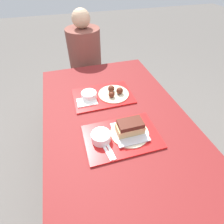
% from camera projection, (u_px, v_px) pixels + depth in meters
% --- Properties ---
extents(ground_plane, '(12.00, 12.00, 0.00)m').
position_uv_depth(ground_plane, '(115.00, 174.00, 1.63)').
color(ground_plane, '#605B56').
extents(picnic_table, '(0.93, 1.52, 0.72)m').
position_uv_depth(picnic_table, '(117.00, 128.00, 1.20)').
color(picnic_table, maroon).
rests_on(picnic_table, ground_plane).
extents(picnic_bench_far, '(0.88, 0.28, 0.44)m').
position_uv_depth(picnic_bench_far, '(92.00, 84.00, 2.07)').
color(picnic_bench_far, maroon).
rests_on(picnic_bench_far, ground_plane).
extents(tray_near, '(0.43, 0.29, 0.01)m').
position_uv_depth(tray_near, '(122.00, 137.00, 1.02)').
color(tray_near, red).
rests_on(tray_near, picnic_table).
extents(tray_far, '(0.43, 0.29, 0.01)m').
position_uv_depth(tray_far, '(103.00, 96.00, 1.31)').
color(tray_far, red).
rests_on(tray_far, picnic_table).
extents(bowl_coleslaw_near, '(0.11, 0.11, 0.05)m').
position_uv_depth(bowl_coleslaw_near, '(101.00, 137.00, 0.98)').
color(bowl_coleslaw_near, white).
rests_on(bowl_coleslaw_near, tray_near).
extents(brisket_sandwich_plate, '(0.23, 0.23, 0.10)m').
position_uv_depth(brisket_sandwich_plate, '(130.00, 129.00, 1.01)').
color(brisket_sandwich_plate, beige).
rests_on(brisket_sandwich_plate, tray_near).
extents(plastic_fork_near, '(0.05, 0.17, 0.00)m').
position_uv_depth(plastic_fork_near, '(105.00, 148.00, 0.95)').
color(plastic_fork_near, white).
rests_on(plastic_fork_near, tray_near).
extents(plastic_knife_near, '(0.04, 0.17, 0.00)m').
position_uv_depth(plastic_knife_near, '(109.00, 147.00, 0.95)').
color(plastic_knife_near, white).
rests_on(plastic_knife_near, tray_near).
extents(bowl_coleslaw_far, '(0.11, 0.11, 0.05)m').
position_uv_depth(bowl_coleslaw_far, '(89.00, 95.00, 1.26)').
color(bowl_coleslaw_far, white).
rests_on(bowl_coleslaw_far, tray_far).
extents(wings_plate_far, '(0.23, 0.23, 0.06)m').
position_uv_depth(wings_plate_far, '(114.00, 93.00, 1.30)').
color(wings_plate_far, beige).
rests_on(wings_plate_far, tray_far).
extents(napkin_far, '(0.14, 0.10, 0.01)m').
position_uv_depth(napkin_far, '(87.00, 102.00, 1.24)').
color(napkin_far, white).
rests_on(napkin_far, tray_far).
extents(person_seated_across, '(0.33, 0.33, 0.73)m').
position_uv_depth(person_seated_across, '(85.00, 54.00, 1.81)').
color(person_seated_across, brown).
rests_on(person_seated_across, picnic_bench_far).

